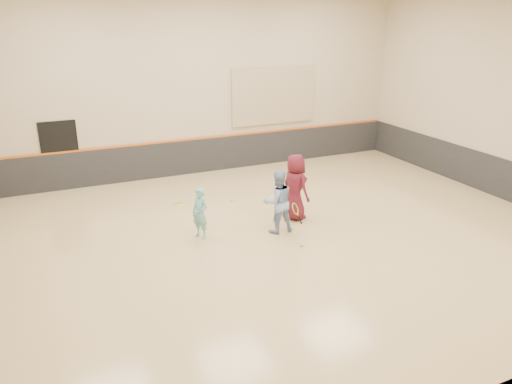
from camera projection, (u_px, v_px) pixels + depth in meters
name	position (u px, v px, depth m)	size (l,w,h in m)	color
room	(276.00, 208.00, 12.11)	(15.04, 12.04, 6.22)	tan
wainscot_back	(200.00, 156.00, 17.31)	(14.90, 0.04, 1.20)	#232326
wainscot_right	(498.00, 177.00, 15.05)	(0.04, 11.90, 1.20)	#232326
accent_stripe	(200.00, 138.00, 17.10)	(14.90, 0.03, 0.06)	#D85914
acoustic_panel	(274.00, 96.00, 17.72)	(3.20, 0.08, 2.00)	tan
doorway	(61.00, 156.00, 15.43)	(1.10, 0.05, 2.20)	black
girl	(200.00, 213.00, 12.23)	(0.47, 0.31, 1.29)	#68B5B3
instructor	(278.00, 202.00, 12.51)	(0.79, 0.62, 1.64)	#819BC7
young_man	(295.00, 187.00, 13.32)	(0.88, 0.57, 1.80)	#5A1522
held_racket	(295.00, 209.00, 12.52)	(0.33, 0.33, 0.67)	gold
spare_racket	(178.00, 203.00, 14.53)	(0.73, 0.73, 0.13)	#B5D22E
ball_under_racket	(302.00, 245.00, 11.95)	(0.07, 0.07, 0.07)	gold
ball_in_hand	(298.00, 178.00, 13.21)	(0.07, 0.07, 0.07)	yellow
ball_beside_spare	(232.00, 200.00, 14.82)	(0.07, 0.07, 0.07)	#D4ED37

